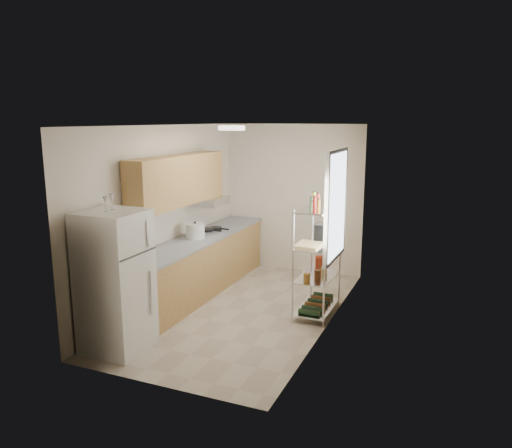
{
  "coord_description": "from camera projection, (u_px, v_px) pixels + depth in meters",
  "views": [
    {
      "loc": [
        2.77,
        -6.12,
        2.69
      ],
      "look_at": [
        0.11,
        0.25,
        1.22
      ],
      "focal_mm": 35.0,
      "sensor_mm": 36.0,
      "label": 1
    }
  ],
  "objects": [
    {
      "name": "wine_glass_b",
      "position": [
        106.0,
        204.0,
        5.55
      ],
      "size": [
        0.06,
        0.06,
        0.17
      ],
      "primitive_type": null,
      "color": "silver",
      "rests_on": "refrigerator"
    },
    {
      "name": "wine_glass_a",
      "position": [
        112.0,
        202.0,
        5.65
      ],
      "size": [
        0.07,
        0.07,
        0.18
      ],
      "primitive_type": null,
      "color": "silver",
      "rests_on": "refrigerator"
    },
    {
      "name": "room",
      "position": [
        242.0,
        222.0,
        6.85
      ],
      "size": [
        2.52,
        4.42,
        2.62
      ],
      "color": "#B6A993",
      "rests_on": "ground"
    },
    {
      "name": "ceiling_dome",
      "position": [
        232.0,
        128.0,
        6.32
      ],
      "size": [
        0.34,
        0.34,
        0.05
      ],
      "primitive_type": "cylinder",
      "color": "white",
      "rests_on": "room"
    },
    {
      "name": "frying_pan_small",
      "position": [
        216.0,
        228.0,
        8.2
      ],
      "size": [
        0.22,
        0.22,
        0.04
      ],
      "primitive_type": "cylinder",
      "rotation": [
        0.0,
        0.0,
        -0.11
      ],
      "color": "black",
      "rests_on": "counter_run"
    },
    {
      "name": "counter_run",
      "position": [
        200.0,
        265.0,
        7.77
      ],
      "size": [
        0.63,
        3.51,
        0.9
      ],
      "color": "tan",
      "rests_on": "ground"
    },
    {
      "name": "cutting_board",
      "position": [
        309.0,
        245.0,
        6.71
      ],
      "size": [
        0.34,
        0.44,
        0.03
      ],
      "primitive_type": "cube",
      "rotation": [
        0.0,
        0.0,
        -0.05
      ],
      "color": "tan",
      "rests_on": "bakers_rack"
    },
    {
      "name": "frying_pan_large",
      "position": [
        206.0,
        230.0,
        8.08
      ],
      "size": [
        0.24,
        0.24,
        0.04
      ],
      "primitive_type": "cylinder",
      "rotation": [
        0.0,
        0.0,
        0.02
      ],
      "color": "black",
      "rests_on": "counter_run"
    },
    {
      "name": "range_hood",
      "position": [
        208.0,
        201.0,
        8.03
      ],
      "size": [
        0.5,
        0.6,
        0.12
      ],
      "primitive_type": "cube",
      "color": "#B7BABC",
      "rests_on": "room"
    },
    {
      "name": "window",
      "position": [
        336.0,
        205.0,
        6.66
      ],
      "size": [
        0.06,
        1.0,
        1.46
      ],
      "primitive_type": "cube",
      "color": "white",
      "rests_on": "room"
    },
    {
      "name": "upper_cabinets",
      "position": [
        178.0,
        180.0,
        7.24
      ],
      "size": [
        0.33,
        2.2,
        0.72
      ],
      "primitive_type": "cube",
      "color": "tan",
      "rests_on": "room"
    },
    {
      "name": "refrigerator",
      "position": [
        115.0,
        282.0,
        5.78
      ],
      "size": [
        0.69,
        0.69,
        1.67
      ],
      "primitive_type": "cube",
      "color": "silver",
      "rests_on": "ground"
    },
    {
      "name": "storage_bag",
      "position": [
        319.0,
        263.0,
        7.2
      ],
      "size": [
        0.15,
        0.18,
        0.17
      ],
      "primitive_type": "cube",
      "rotation": [
        0.0,
        0.0,
        0.31
      ],
      "color": "#A42E14",
      "rests_on": "bakers_rack"
    },
    {
      "name": "espresso_machine",
      "position": [
        321.0,
        232.0,
        6.91
      ],
      "size": [
        0.16,
        0.23,
        0.27
      ],
      "primitive_type": "cube",
      "rotation": [
        0.0,
        0.0,
        0.03
      ],
      "color": "black",
      "rests_on": "bakers_rack"
    },
    {
      "name": "bakers_rack",
      "position": [
        318.0,
        237.0,
        6.78
      ],
      "size": [
        0.45,
        0.9,
        1.73
      ],
      "color": "silver",
      "rests_on": "ground"
    },
    {
      "name": "rice_cooker",
      "position": [
        195.0,
        231.0,
        7.58
      ],
      "size": [
        0.28,
        0.28,
        0.23
      ],
      "primitive_type": "cylinder",
      "color": "silver",
      "rests_on": "counter_run"
    }
  ]
}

